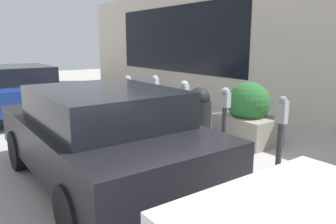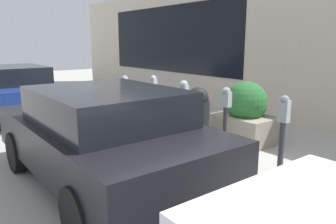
% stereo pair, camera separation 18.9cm
% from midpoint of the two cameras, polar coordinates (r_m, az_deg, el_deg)
% --- Properties ---
extents(ground_plane, '(40.00, 40.00, 0.00)m').
position_cam_midpoint_polar(ground_plane, '(5.94, -0.37, -8.70)').
color(ground_plane, '#ADAAA3').
extents(curb_strip, '(24.50, 0.16, 0.04)m').
position_cam_midpoint_polar(curb_strip, '(5.89, -1.01, -8.68)').
color(curb_strip, '#338C47').
rests_on(curb_strip, ground_plane).
extents(building_facade, '(24.50, 0.17, 4.01)m').
position_cam_midpoint_polar(building_facade, '(8.92, 24.17, 10.48)').
color(building_facade, beige).
rests_on(building_facade, ground_plane).
extents(parking_meter_nearest, '(0.14, 0.12, 1.42)m').
position_cam_midpoint_polar(parking_meter_nearest, '(4.71, 20.04, -3.95)').
color(parking_meter_nearest, '#38383D').
rests_on(parking_meter_nearest, ground_plane).
extents(parking_meter_second, '(0.17, 0.14, 1.42)m').
position_cam_midpoint_polar(parking_meter_second, '(5.30, 10.81, -1.11)').
color(parking_meter_second, '#38383D').
rests_on(parking_meter_second, ground_plane).
extents(parking_meter_middle, '(0.19, 0.16, 1.43)m').
position_cam_midpoint_polar(parking_meter_middle, '(5.96, 3.71, 1.82)').
color(parking_meter_middle, '#38383D').
rests_on(parking_meter_middle, ground_plane).
extents(parking_meter_fourth, '(0.16, 0.14, 1.45)m').
position_cam_midpoint_polar(parking_meter_fourth, '(6.77, -1.45, 2.36)').
color(parking_meter_fourth, '#38383D').
rests_on(parking_meter_fourth, ground_plane).
extents(parking_meter_farthest, '(0.20, 0.17, 1.36)m').
position_cam_midpoint_polar(parking_meter_farthest, '(7.64, -6.30, 3.32)').
color(parking_meter_farthest, '#38383D').
rests_on(parking_meter_farthest, ground_plane).
extents(planter_box, '(1.24, 0.90, 1.31)m').
position_cam_midpoint_polar(planter_box, '(7.13, 14.47, -0.60)').
color(planter_box, gray).
rests_on(planter_box, ground_plane).
extents(parked_car_middle, '(4.16, 2.06, 1.46)m').
position_cam_midpoint_polar(parked_car_middle, '(4.97, -10.40, -3.70)').
color(parked_car_middle, black).
rests_on(parked_car_middle, ground_plane).
extents(parked_car_rear, '(4.13, 2.05, 1.45)m').
position_cam_midpoint_polar(parked_car_rear, '(10.34, -24.38, 3.68)').
color(parked_car_rear, navy).
rests_on(parked_car_rear, ground_plane).
extents(trash_bin, '(0.49, 0.49, 1.22)m').
position_cam_midpoint_polar(trash_bin, '(6.71, 6.23, -0.83)').
color(trash_bin, black).
rests_on(trash_bin, ground_plane).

